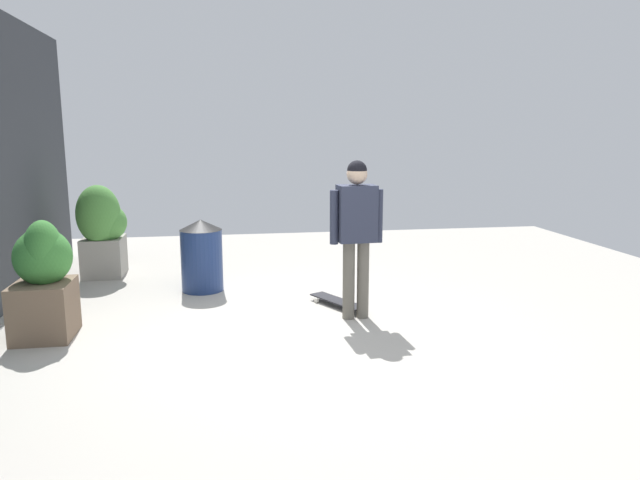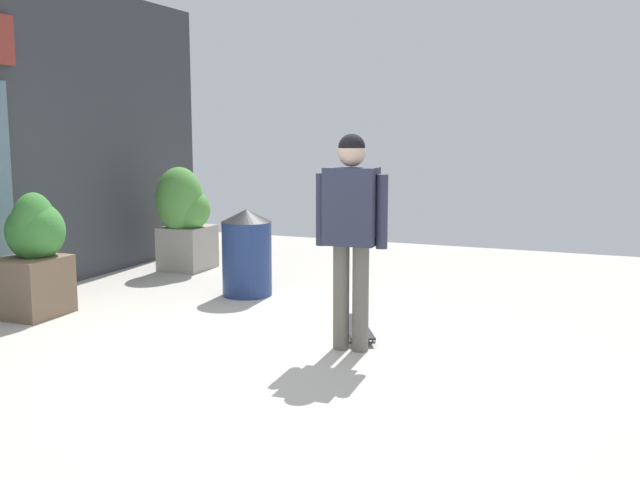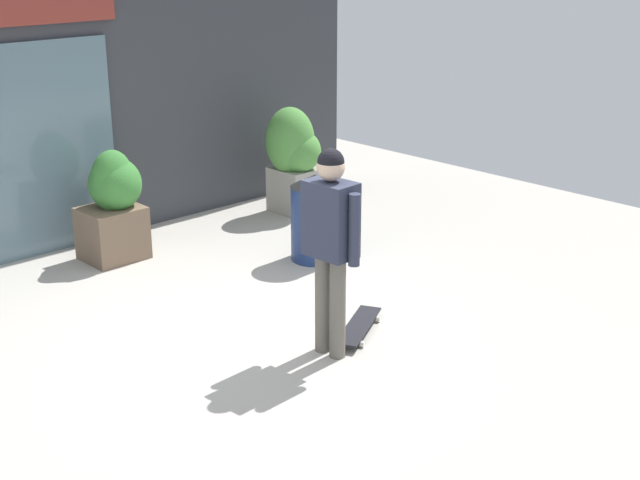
# 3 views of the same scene
# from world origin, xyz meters

# --- Properties ---
(ground_plane) EXTENTS (12.00, 12.00, 0.00)m
(ground_plane) POSITION_xyz_m (0.00, 0.00, 0.00)
(ground_plane) COLOR #B2ADA3
(building_facade) EXTENTS (8.53, 0.31, 3.38)m
(building_facade) POSITION_xyz_m (-0.01, 3.19, 1.68)
(building_facade) COLOR #383A3F
(building_facade) RESTS_ON ground_plane
(skateboarder) EXTENTS (0.28, 0.58, 1.71)m
(skateboarder) POSITION_xyz_m (0.42, -0.76, 1.05)
(skateboarder) COLOR #666056
(skateboarder) RESTS_ON ground_plane
(skateboard) EXTENTS (0.81, 0.56, 0.08)m
(skateboard) POSITION_xyz_m (0.87, -0.65, 0.06)
(skateboard) COLOR black
(skateboard) RESTS_ON ground_plane
(planter_box_left) EXTENTS (0.64, 0.55, 1.17)m
(planter_box_left) POSITION_xyz_m (0.35, 2.38, 0.65)
(planter_box_left) COLOR brown
(planter_box_left) RESTS_ON ground_plane
(planter_box_right) EXTENTS (0.74, 0.66, 1.30)m
(planter_box_right) POSITION_xyz_m (2.80, 2.31, 0.69)
(planter_box_right) COLOR gray
(planter_box_right) RESTS_ON ground_plane
(trash_bin) EXTENTS (0.53, 0.53, 0.92)m
(trash_bin) POSITION_xyz_m (1.85, 0.92, 0.46)
(trash_bin) COLOR navy
(trash_bin) RESTS_ON ground_plane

